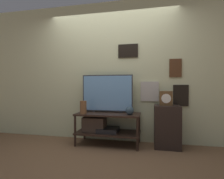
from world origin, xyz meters
TOP-DOWN VIEW (x-y plane):
  - ground_plane at (0.00, 0.00)m, footprint 12.00×12.00m
  - wall_back at (0.01, 0.60)m, footprint 6.40×0.08m
  - media_console at (-0.10, 0.29)m, footprint 1.14×0.51m
  - television at (-0.04, 0.40)m, footprint 0.95×0.05m
  - vase_round_glass at (0.40, 0.20)m, footprint 0.14×0.14m
  - vase_tall_ceramic at (-0.41, 0.13)m, footprint 0.12×0.12m
  - side_table at (1.02, 0.36)m, footprint 0.43×0.38m
  - mantel_clock at (1.00, 0.34)m, footprint 0.21×0.11m

SIDE VIEW (x-z plane):
  - ground_plane at x=0.00m, z-range 0.00..0.00m
  - media_console at x=-0.10m, z-range 0.07..0.64m
  - side_table at x=1.02m, z-range 0.00..0.72m
  - vase_round_glass at x=0.40m, z-range 0.56..0.71m
  - vase_tall_ceramic at x=-0.41m, z-range 0.56..0.79m
  - mantel_clock at x=1.00m, z-range 0.72..0.97m
  - television at x=-0.04m, z-range 0.57..1.27m
  - wall_back at x=0.01m, z-range 0.00..2.70m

